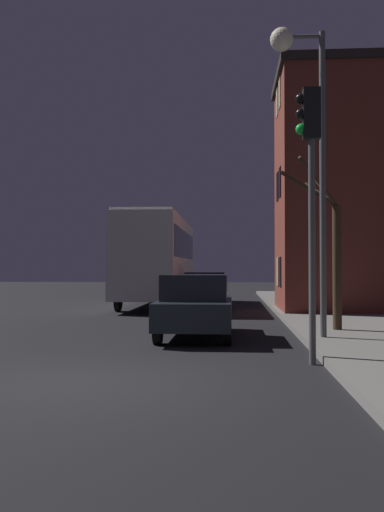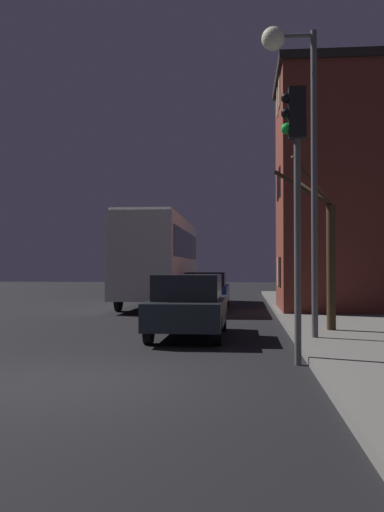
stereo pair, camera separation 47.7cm
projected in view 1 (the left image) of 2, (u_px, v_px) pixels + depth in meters
ground_plane at (99, 381)px, 8.48m from camera, size 120.00×120.00×0.00m
brick_building at (325, 190)px, 21.53m from camera, size 3.67×4.91×8.93m
streetlamp at (301, 105)px, 12.82m from camera, size 1.24×0.53×6.98m
traffic_light at (310, 167)px, 10.01m from camera, size 0.43×0.24×4.86m
bare_tree at (332, 249)px, 14.32m from camera, size 1.52×2.33×4.21m
bus at (158, 254)px, 25.45m from camera, size 2.43×10.43×3.90m
car_near_lane at (196, 305)px, 13.85m from camera, size 1.71×4.26×1.53m
car_mid_lane at (206, 290)px, 23.31m from camera, size 1.78×3.87×1.52m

